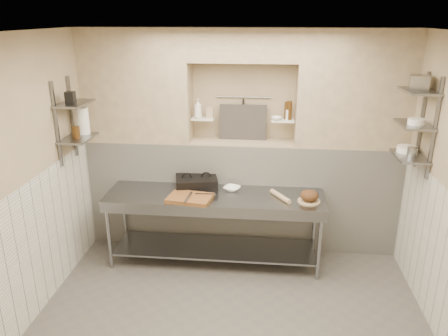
# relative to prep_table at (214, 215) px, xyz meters

# --- Properties ---
(floor) EXTENTS (4.00, 3.90, 0.10)m
(floor) POSITION_rel_prep_table_xyz_m (0.29, -1.18, -0.69)
(floor) COLOR #57524D
(floor) RESTS_ON ground
(ceiling) EXTENTS (4.00, 3.90, 0.10)m
(ceiling) POSITION_rel_prep_table_xyz_m (0.29, -1.18, 2.21)
(ceiling) COLOR silver
(ceiling) RESTS_ON ground
(wall_left) EXTENTS (0.10, 3.90, 2.80)m
(wall_left) POSITION_rel_prep_table_xyz_m (-1.76, -1.18, 0.76)
(wall_left) COLOR tan
(wall_left) RESTS_ON ground
(wall_back) EXTENTS (4.00, 0.10, 2.80)m
(wall_back) POSITION_rel_prep_table_xyz_m (0.29, 0.82, 0.76)
(wall_back) COLOR tan
(wall_back) RESTS_ON ground
(backwall_lower) EXTENTS (4.00, 0.40, 1.40)m
(backwall_lower) POSITION_rel_prep_table_xyz_m (0.29, 0.57, 0.06)
(backwall_lower) COLOR silver
(backwall_lower) RESTS_ON floor
(alcove_sill) EXTENTS (1.30, 0.40, 0.02)m
(alcove_sill) POSITION_rel_prep_table_xyz_m (0.29, 0.57, 0.77)
(alcove_sill) COLOR tan
(alcove_sill) RESTS_ON backwall_lower
(backwall_pillar_left) EXTENTS (1.35, 0.40, 1.40)m
(backwall_pillar_left) POSITION_rel_prep_table_xyz_m (-1.03, 0.57, 1.46)
(backwall_pillar_left) COLOR tan
(backwall_pillar_left) RESTS_ON backwall_lower
(backwall_pillar_right) EXTENTS (1.35, 0.40, 1.40)m
(backwall_pillar_right) POSITION_rel_prep_table_xyz_m (1.62, 0.57, 1.46)
(backwall_pillar_right) COLOR tan
(backwall_pillar_right) RESTS_ON backwall_lower
(backwall_header) EXTENTS (1.30, 0.40, 0.40)m
(backwall_header) POSITION_rel_prep_table_xyz_m (0.29, 0.57, 1.96)
(backwall_header) COLOR tan
(backwall_header) RESTS_ON backwall_lower
(wainscot_left) EXTENTS (0.02, 3.90, 1.40)m
(wainscot_left) POSITION_rel_prep_table_xyz_m (-1.70, -1.18, 0.06)
(wainscot_left) COLOR silver
(wainscot_left) RESTS_ON floor
(alcove_shelf_left) EXTENTS (0.28, 0.16, 0.02)m
(alcove_shelf_left) POSITION_rel_prep_table_xyz_m (-0.21, 0.57, 1.06)
(alcove_shelf_left) COLOR white
(alcove_shelf_left) RESTS_ON backwall_lower
(alcove_shelf_right) EXTENTS (0.28, 0.16, 0.02)m
(alcove_shelf_right) POSITION_rel_prep_table_xyz_m (0.79, 0.57, 1.06)
(alcove_shelf_right) COLOR white
(alcove_shelf_right) RESTS_ON backwall_lower
(utensil_rail) EXTENTS (0.70, 0.02, 0.02)m
(utensil_rail) POSITION_rel_prep_table_xyz_m (0.29, 0.74, 1.31)
(utensil_rail) COLOR gray
(utensil_rail) RESTS_ON wall_back
(hanging_steel) EXTENTS (0.02, 0.02, 0.30)m
(hanging_steel) POSITION_rel_prep_table_xyz_m (0.29, 0.72, 1.14)
(hanging_steel) COLOR black
(hanging_steel) RESTS_ON utensil_rail
(splash_panel) EXTENTS (0.60, 0.08, 0.45)m
(splash_panel) POSITION_rel_prep_table_xyz_m (0.29, 0.67, 1.00)
(splash_panel) COLOR #383330
(splash_panel) RESTS_ON alcove_sill
(shelf_rail_left_a) EXTENTS (0.03, 0.03, 0.95)m
(shelf_rail_left_a) POSITION_rel_prep_table_xyz_m (-1.68, 0.07, 1.16)
(shelf_rail_left_a) COLOR slate
(shelf_rail_left_a) RESTS_ON wall_left
(shelf_rail_left_b) EXTENTS (0.03, 0.03, 0.95)m
(shelf_rail_left_b) POSITION_rel_prep_table_xyz_m (-1.68, -0.33, 1.16)
(shelf_rail_left_b) COLOR slate
(shelf_rail_left_b) RESTS_ON wall_left
(wall_shelf_left_lower) EXTENTS (0.30, 0.50, 0.02)m
(wall_shelf_left_lower) POSITION_rel_prep_table_xyz_m (-1.55, -0.13, 0.96)
(wall_shelf_left_lower) COLOR slate
(wall_shelf_left_lower) RESTS_ON wall_left
(wall_shelf_left_upper) EXTENTS (0.30, 0.50, 0.03)m
(wall_shelf_left_upper) POSITION_rel_prep_table_xyz_m (-1.55, -0.13, 1.36)
(wall_shelf_left_upper) COLOR slate
(wall_shelf_left_upper) RESTS_ON wall_left
(shelf_rail_right_a) EXTENTS (0.03, 0.03, 1.05)m
(shelf_rail_right_a) POSITION_rel_prep_table_xyz_m (2.27, 0.07, 1.21)
(shelf_rail_right_a) COLOR slate
(shelf_rail_right_a) RESTS_ON wall_right
(shelf_rail_right_b) EXTENTS (0.03, 0.03, 1.05)m
(shelf_rail_right_b) POSITION_rel_prep_table_xyz_m (2.27, -0.33, 1.21)
(shelf_rail_right_b) COLOR slate
(shelf_rail_right_b) RESTS_ON wall_right
(wall_shelf_right_lower) EXTENTS (0.30, 0.50, 0.02)m
(wall_shelf_right_lower) POSITION_rel_prep_table_xyz_m (2.13, -0.13, 0.86)
(wall_shelf_right_lower) COLOR slate
(wall_shelf_right_lower) RESTS_ON wall_right
(wall_shelf_right_mid) EXTENTS (0.30, 0.50, 0.02)m
(wall_shelf_right_mid) POSITION_rel_prep_table_xyz_m (2.13, -0.13, 1.21)
(wall_shelf_right_mid) COLOR slate
(wall_shelf_right_mid) RESTS_ON wall_right
(wall_shelf_right_upper) EXTENTS (0.30, 0.50, 0.03)m
(wall_shelf_right_upper) POSITION_rel_prep_table_xyz_m (2.13, -0.13, 1.56)
(wall_shelf_right_upper) COLOR slate
(wall_shelf_right_upper) RESTS_ON wall_right
(prep_table) EXTENTS (2.60, 0.70, 0.90)m
(prep_table) POSITION_rel_prep_table_xyz_m (0.00, 0.00, 0.00)
(prep_table) COLOR gray
(prep_table) RESTS_ON floor
(panini_press) EXTENTS (0.57, 0.47, 0.14)m
(panini_press) POSITION_rel_prep_table_xyz_m (-0.25, 0.23, 0.33)
(panini_press) COLOR black
(panini_press) RESTS_ON prep_table
(cutting_board) EXTENTS (0.55, 0.42, 0.04)m
(cutting_board) POSITION_rel_prep_table_xyz_m (-0.26, -0.16, 0.28)
(cutting_board) COLOR brown
(cutting_board) RESTS_ON prep_table
(knife_blade) EXTENTS (0.25, 0.04, 0.01)m
(knife_blade) POSITION_rel_prep_table_xyz_m (-0.09, -0.08, 0.31)
(knife_blade) COLOR gray
(knife_blade) RESTS_ON cutting_board
(tongs) EXTENTS (0.05, 0.28, 0.03)m
(tongs) POSITION_rel_prep_table_xyz_m (-0.27, -0.21, 0.32)
(tongs) COLOR gray
(tongs) RESTS_ON cutting_board
(mixing_bowl) EXTENTS (0.25, 0.25, 0.05)m
(mixing_bowl) POSITION_rel_prep_table_xyz_m (0.20, 0.18, 0.28)
(mixing_bowl) COLOR white
(mixing_bowl) RESTS_ON prep_table
(rolling_pin) EXTENTS (0.25, 0.35, 0.06)m
(rolling_pin) POSITION_rel_prep_table_xyz_m (0.78, -0.02, 0.29)
(rolling_pin) COLOR #C2AE88
(rolling_pin) RESTS_ON prep_table
(bread_board) EXTENTS (0.26, 0.26, 0.02)m
(bread_board) POSITION_rel_prep_table_xyz_m (1.11, -0.08, 0.27)
(bread_board) COLOR #C2AE88
(bread_board) RESTS_ON prep_table
(bread_loaf) EXTENTS (0.21, 0.21, 0.13)m
(bread_loaf) POSITION_rel_prep_table_xyz_m (1.11, -0.08, 0.34)
(bread_loaf) COLOR #4C2D19
(bread_loaf) RESTS_ON bread_board
(bottle_soap) EXTENTS (0.11, 0.11, 0.25)m
(bottle_soap) POSITION_rel_prep_table_xyz_m (-0.26, 0.52, 1.19)
(bottle_soap) COLOR white
(bottle_soap) RESTS_ON alcove_shelf_left
(jar_alcove) EXTENTS (0.09, 0.09, 0.13)m
(jar_alcove) POSITION_rel_prep_table_xyz_m (-0.12, 0.56, 1.13)
(jar_alcove) COLOR tan
(jar_alcove) RESTS_ON alcove_shelf_left
(bowl_alcove) EXTENTS (0.17, 0.17, 0.04)m
(bowl_alcove) POSITION_rel_prep_table_xyz_m (0.71, 0.53, 1.09)
(bowl_alcove) COLOR white
(bowl_alcove) RESTS_ON alcove_shelf_right
(condiment_a) EXTENTS (0.06, 0.06, 0.23)m
(condiment_a) POSITION_rel_prep_table_xyz_m (0.86, 0.56, 1.19)
(condiment_a) COLOR #3A230B
(condiment_a) RESTS_ON alcove_shelf_right
(condiment_b) EXTENTS (0.05, 0.05, 0.21)m
(condiment_b) POSITION_rel_prep_table_xyz_m (0.83, 0.59, 1.18)
(condiment_b) COLOR #3A230B
(condiment_b) RESTS_ON alcove_shelf_right
(condiment_c) EXTENTS (0.07, 0.07, 0.12)m
(condiment_c) POSITION_rel_prep_table_xyz_m (0.86, 0.57, 1.13)
(condiment_c) COLOR white
(condiment_c) RESTS_ON alcove_shelf_right
(jug_left) EXTENTS (0.15, 0.15, 0.31)m
(jug_left) POSITION_rel_prep_table_xyz_m (-1.55, 0.03, 1.12)
(jug_left) COLOR white
(jug_left) RESTS_ON wall_shelf_left_lower
(jar_left) EXTENTS (0.09, 0.09, 0.13)m
(jar_left) POSITION_rel_prep_table_xyz_m (-1.55, -0.17, 1.04)
(jar_left) COLOR #3A230B
(jar_left) RESTS_ON wall_shelf_left_lower
(box_left_upper) EXTENTS (0.10, 0.10, 0.13)m
(box_left_upper) POSITION_rel_prep_table_xyz_m (-1.55, -0.21, 1.44)
(box_left_upper) COLOR black
(box_left_upper) RESTS_ON wall_shelf_left_upper
(bowl_right) EXTENTS (0.22, 0.22, 0.06)m
(bowl_right) POSITION_rel_prep_table_xyz_m (2.13, -0.02, 0.90)
(bowl_right) COLOR white
(bowl_right) RESTS_ON wall_shelf_right_lower
(canister_right) EXTENTS (0.11, 0.11, 0.11)m
(canister_right) POSITION_rel_prep_table_xyz_m (2.13, -0.20, 0.92)
(canister_right) COLOR gray
(canister_right) RESTS_ON wall_shelf_right_lower
(bowl_right_mid) EXTENTS (0.17, 0.17, 0.06)m
(bowl_right_mid) POSITION_rel_prep_table_xyz_m (2.13, -0.18, 1.25)
(bowl_right_mid) COLOR white
(bowl_right_mid) RESTS_ON wall_shelf_right_mid
(basket_right) EXTENTS (0.23, 0.26, 0.14)m
(basket_right) POSITION_rel_prep_table_xyz_m (2.13, -0.10, 1.64)
(basket_right) COLOR gray
(basket_right) RESTS_ON wall_shelf_right_upper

